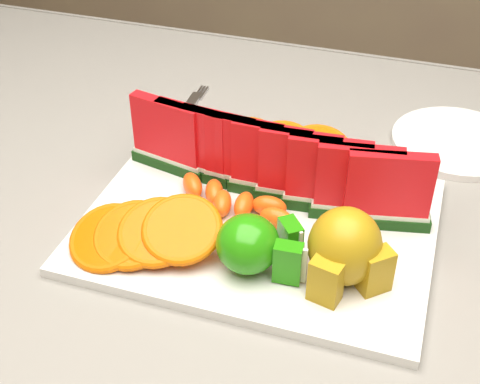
{
  "coord_description": "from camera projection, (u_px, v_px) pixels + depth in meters",
  "views": [
    {
      "loc": [
        0.23,
        -0.57,
        1.27
      ],
      "look_at": [
        0.05,
        0.0,
        0.81
      ],
      "focal_mm": 50.0,
      "sensor_mm": 36.0,
      "label": 1
    }
  ],
  "objects": [
    {
      "name": "table",
      "position": [
        205.0,
        283.0,
        0.86
      ],
      "size": [
        1.4,
        0.9,
        0.75
      ],
      "color": "#482F1C",
      "rests_on": "ground"
    },
    {
      "name": "tablecloth",
      "position": [
        203.0,
        246.0,
        0.82
      ],
      "size": [
        1.53,
        1.03,
        0.2
      ],
      "color": "gray",
      "rests_on": "table"
    },
    {
      "name": "platter",
      "position": [
        259.0,
        225.0,
        0.78
      ],
      "size": [
        0.4,
        0.3,
        0.01
      ],
      "color": "silver",
      "rests_on": "tablecloth"
    },
    {
      "name": "apple_cluster",
      "position": [
        255.0,
        245.0,
        0.7
      ],
      "size": [
        0.11,
        0.09,
        0.06
      ],
      "color": "#36940E",
      "rests_on": "platter"
    },
    {
      "name": "pear_cluster",
      "position": [
        346.0,
        250.0,
        0.68
      ],
      "size": [
        0.1,
        0.1,
        0.09
      ],
      "color": "olive",
      "rests_on": "platter"
    },
    {
      "name": "side_plate",
      "position": [
        457.0,
        142.0,
        0.93
      ],
      "size": [
        0.22,
        0.22,
        0.01
      ],
      "color": "silver",
      "rests_on": "tablecloth"
    },
    {
      "name": "fork",
      "position": [
        182.0,
        118.0,
        0.98
      ],
      "size": [
        0.02,
        0.2,
        0.0
      ],
      "color": "silver",
      "rests_on": "tablecloth"
    },
    {
      "name": "watermelon_row",
      "position": [
        271.0,
        164.0,
        0.79
      ],
      "size": [
        0.39,
        0.07,
        0.1
      ],
      "color": "#103B1A",
      "rests_on": "platter"
    },
    {
      "name": "orange_fan_front",
      "position": [
        145.0,
        233.0,
        0.73
      ],
      "size": [
        0.18,
        0.13,
        0.05
      ],
      "color": "red",
      "rests_on": "platter"
    },
    {
      "name": "orange_fan_back",
      "position": [
        264.0,
        144.0,
        0.88
      ],
      "size": [
        0.24,
        0.11,
        0.04
      ],
      "color": "red",
      "rests_on": "platter"
    },
    {
      "name": "tangerine_segments",
      "position": [
        236.0,
        202.0,
        0.79
      ],
      "size": [
        0.16,
        0.07,
        0.03
      ],
      "color": "orange",
      "rests_on": "platter"
    }
  ]
}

